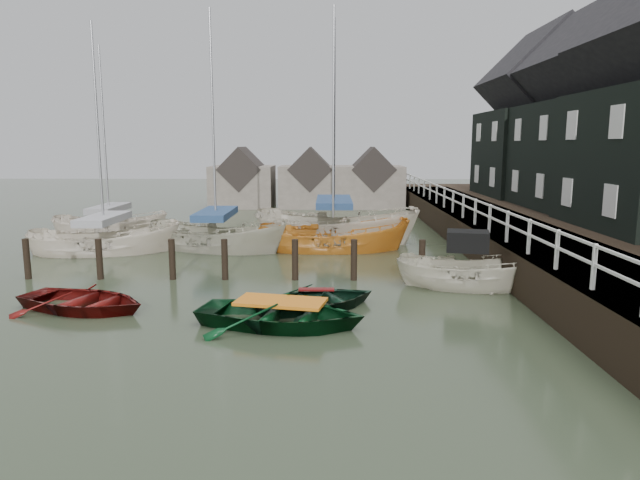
{
  "coord_description": "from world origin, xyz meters",
  "views": [
    {
      "loc": [
        2.34,
        -15.96,
        4.58
      ],
      "look_at": [
        2.05,
        2.9,
        1.4
      ],
      "focal_mm": 32.0,
      "sensor_mm": 36.0,
      "label": 1
    }
  ],
  "objects_px": {
    "sailboat_a": "(106,251)",
    "sailboat_d": "(334,239)",
    "sailboat_b": "(217,248)",
    "rowboat_dkgreen": "(316,308)",
    "sailboat_e": "(110,234)",
    "rowboat_green": "(281,326)",
    "sailboat_c": "(333,249)",
    "rowboat_red": "(84,310)",
    "motorboat": "(467,286)"
  },
  "relations": [
    {
      "from": "sailboat_e",
      "to": "rowboat_green",
      "type": "bearing_deg",
      "value": -143.04
    },
    {
      "from": "motorboat",
      "to": "sailboat_e",
      "type": "height_order",
      "value": "sailboat_e"
    },
    {
      "from": "sailboat_c",
      "to": "sailboat_d",
      "type": "relative_size",
      "value": 0.98
    },
    {
      "from": "rowboat_green",
      "to": "sailboat_c",
      "type": "height_order",
      "value": "sailboat_c"
    },
    {
      "from": "rowboat_red",
      "to": "motorboat",
      "type": "distance_m",
      "value": 11.61
    },
    {
      "from": "rowboat_dkgreen",
      "to": "motorboat",
      "type": "distance_m",
      "value": 5.34
    },
    {
      "from": "sailboat_c",
      "to": "sailboat_d",
      "type": "xyz_separation_m",
      "value": [
        0.05,
        2.42,
        0.04
      ]
    },
    {
      "from": "rowboat_red",
      "to": "rowboat_dkgreen",
      "type": "height_order",
      "value": "rowboat_red"
    },
    {
      "from": "motorboat",
      "to": "sailboat_c",
      "type": "height_order",
      "value": "sailboat_c"
    },
    {
      "from": "sailboat_c",
      "to": "sailboat_e",
      "type": "xyz_separation_m",
      "value": [
        -11.27,
        3.72,
        0.05
      ]
    },
    {
      "from": "rowboat_green",
      "to": "rowboat_dkgreen",
      "type": "bearing_deg",
      "value": -16.61
    },
    {
      "from": "rowboat_dkgreen",
      "to": "sailboat_e",
      "type": "height_order",
      "value": "sailboat_e"
    },
    {
      "from": "rowboat_dkgreen",
      "to": "rowboat_red",
      "type": "bearing_deg",
      "value": 66.38
    },
    {
      "from": "motorboat",
      "to": "sailboat_a",
      "type": "height_order",
      "value": "sailboat_a"
    },
    {
      "from": "rowboat_green",
      "to": "rowboat_dkgreen",
      "type": "relative_size",
      "value": 1.18
    },
    {
      "from": "rowboat_green",
      "to": "sailboat_d",
      "type": "distance_m",
      "value": 13.15
    },
    {
      "from": "sailboat_b",
      "to": "sailboat_d",
      "type": "relative_size",
      "value": 0.97
    },
    {
      "from": "rowboat_dkgreen",
      "to": "sailboat_b",
      "type": "xyz_separation_m",
      "value": [
        -4.6,
        9.11,
        0.06
      ]
    },
    {
      "from": "rowboat_red",
      "to": "sailboat_d",
      "type": "height_order",
      "value": "sailboat_d"
    },
    {
      "from": "rowboat_dkgreen",
      "to": "sailboat_e",
      "type": "distance_m",
      "value": 16.7
    },
    {
      "from": "rowboat_red",
      "to": "rowboat_dkgreen",
      "type": "xyz_separation_m",
      "value": [
        6.51,
        0.24,
        0.0
      ]
    },
    {
      "from": "rowboat_green",
      "to": "sailboat_d",
      "type": "relative_size",
      "value": 0.36
    },
    {
      "from": "motorboat",
      "to": "sailboat_c",
      "type": "relative_size",
      "value": 0.42
    },
    {
      "from": "sailboat_a",
      "to": "sailboat_b",
      "type": "bearing_deg",
      "value": -90.03
    },
    {
      "from": "motorboat",
      "to": "sailboat_b",
      "type": "distance_m",
      "value": 11.59
    },
    {
      "from": "sailboat_a",
      "to": "sailboat_e",
      "type": "xyz_separation_m",
      "value": [
        -1.54,
        4.57,
        0.0
      ]
    },
    {
      "from": "sailboat_d",
      "to": "rowboat_dkgreen",
      "type": "bearing_deg",
      "value": -164.61
    },
    {
      "from": "sailboat_a",
      "to": "sailboat_c",
      "type": "xyz_separation_m",
      "value": [
        9.73,
        0.85,
        -0.05
      ]
    },
    {
      "from": "sailboat_b",
      "to": "sailboat_d",
      "type": "height_order",
      "value": "sailboat_d"
    },
    {
      "from": "rowboat_green",
      "to": "sailboat_c",
      "type": "bearing_deg",
      "value": 4.71
    },
    {
      "from": "rowboat_green",
      "to": "sailboat_b",
      "type": "relative_size",
      "value": 0.38
    },
    {
      "from": "rowboat_dkgreen",
      "to": "sailboat_b",
      "type": "distance_m",
      "value": 10.21
    },
    {
      "from": "rowboat_dkgreen",
      "to": "sailboat_b",
      "type": "relative_size",
      "value": 0.32
    },
    {
      "from": "motorboat",
      "to": "sailboat_e",
      "type": "distance_m",
      "value": 18.72
    },
    {
      "from": "rowboat_red",
      "to": "rowboat_green",
      "type": "xyz_separation_m",
      "value": [
        5.64,
        -1.34,
        0.0
      ]
    },
    {
      "from": "sailboat_a",
      "to": "sailboat_e",
      "type": "distance_m",
      "value": 4.82
    },
    {
      "from": "rowboat_red",
      "to": "sailboat_b",
      "type": "xyz_separation_m",
      "value": [
        1.91,
        9.36,
        0.06
      ]
    },
    {
      "from": "rowboat_dkgreen",
      "to": "sailboat_c",
      "type": "bearing_deg",
      "value": -29.12
    },
    {
      "from": "rowboat_dkgreen",
      "to": "sailboat_c",
      "type": "height_order",
      "value": "sailboat_c"
    },
    {
      "from": "rowboat_red",
      "to": "rowboat_green",
      "type": "distance_m",
      "value": 5.8
    },
    {
      "from": "sailboat_b",
      "to": "sailboat_d",
      "type": "xyz_separation_m",
      "value": [
        5.19,
        2.38,
        -0.0
      ]
    },
    {
      "from": "motorboat",
      "to": "sailboat_e",
      "type": "bearing_deg",
      "value": 68.63
    },
    {
      "from": "rowboat_dkgreen",
      "to": "sailboat_c",
      "type": "relative_size",
      "value": 0.32
    },
    {
      "from": "rowboat_red",
      "to": "sailboat_c",
      "type": "relative_size",
      "value": 0.33
    },
    {
      "from": "sailboat_a",
      "to": "sailboat_d",
      "type": "relative_size",
      "value": 0.9
    },
    {
      "from": "motorboat",
      "to": "sailboat_b",
      "type": "height_order",
      "value": "sailboat_b"
    },
    {
      "from": "rowboat_red",
      "to": "rowboat_dkgreen",
      "type": "relative_size",
      "value": 1.06
    },
    {
      "from": "sailboat_e",
      "to": "sailboat_b",
      "type": "bearing_deg",
      "value": -118.46
    },
    {
      "from": "sailboat_d",
      "to": "rowboat_green",
      "type": "bearing_deg",
      "value": -168.04
    },
    {
      "from": "rowboat_red",
      "to": "sailboat_d",
      "type": "xyz_separation_m",
      "value": [
        7.1,
        11.73,
        0.06
      ]
    }
  ]
}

